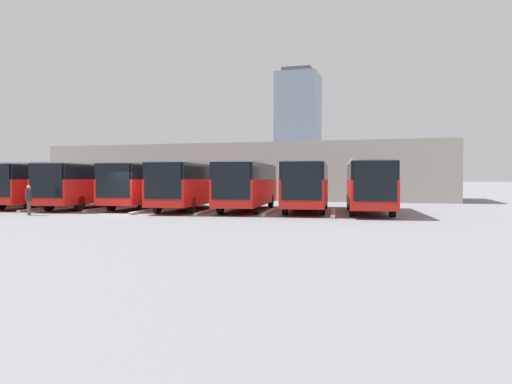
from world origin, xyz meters
The scene contains 19 objects.
ground_plane centered at (0.00, 0.00, 0.00)m, with size 600.00×600.00×0.00m, color gray.
bus_0 centered at (-13.58, -5.43, 1.77)m, with size 3.79×10.99×3.16m.
curb_divider_0 centered at (-11.64, -3.84, 0.07)m, with size 0.24×7.24×0.15m, color #B2B2AD.
bus_1 centered at (-9.70, -5.78, 1.77)m, with size 3.79×10.99×3.16m.
curb_divider_1 centered at (-7.76, -4.19, 0.07)m, with size 0.24×7.24×0.15m, color #B2B2AD.
bus_2 centered at (-5.82, -5.39, 1.77)m, with size 3.79×10.99×3.16m.
curb_divider_2 centered at (-3.88, -3.80, 0.07)m, with size 0.24×7.24×0.15m, color #B2B2AD.
bus_3 centered at (-1.94, -4.87, 1.77)m, with size 3.79×10.99×3.16m.
curb_divider_3 centered at (0.00, -3.28, 0.07)m, with size 0.24×7.24×0.15m, color #B2B2AD.
bus_4 centered at (1.94, -5.93, 1.77)m, with size 3.79×10.99×3.16m.
curb_divider_4 centered at (3.88, -4.34, 0.07)m, with size 0.24×7.24×0.15m, color #B2B2AD.
bus_5 centered at (5.82, -4.76, 1.77)m, with size 3.79×10.99×3.16m.
curb_divider_5 centered at (7.76, -3.17, 0.07)m, with size 0.24×7.24×0.15m, color #B2B2AD.
bus_6 centered at (9.70, -4.77, 1.77)m, with size 3.79×10.99×3.16m.
curb_divider_6 centered at (11.64, -3.18, 0.07)m, with size 0.24×7.24×0.15m, color #B2B2AD.
bus_7 centered at (13.58, -5.58, 1.77)m, with size 3.79×10.99×3.16m.
pedestrian centered at (5.04, 2.10, 0.93)m, with size 0.54×0.54×1.73m.
station_building centered at (0.00, -23.29, 2.80)m, with size 40.82×11.77×5.52m.
office_tower centered at (35.51, -222.70, 28.00)m, with size 20.58×20.58×57.21m.
Camera 1 is at (-15.61, 25.85, 2.14)m, focal length 35.00 mm.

